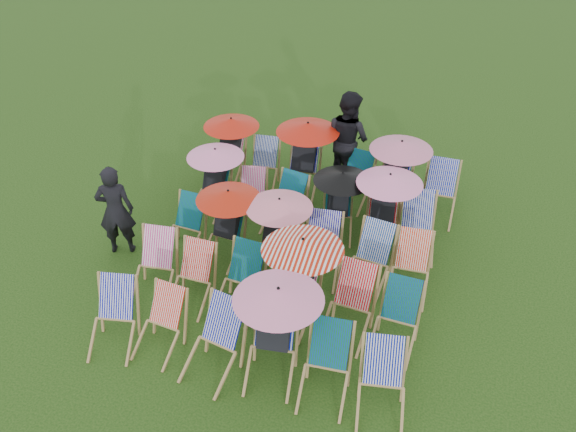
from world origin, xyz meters
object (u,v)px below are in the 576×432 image
(deckchair_0, at_px, (112,318))
(deckchair_29, at_px, (439,193))
(deckchair_5, at_px, (382,386))
(person_left, at_px, (115,210))
(person_rear, at_px, (348,139))

(deckchair_0, xyz_separation_m, deckchair_29, (4.02, 4.63, 0.02))
(deckchair_5, height_order, person_left, person_left)
(deckchair_0, distance_m, deckchair_29, 6.13)
(deckchair_5, height_order, deckchair_29, deckchair_29)
(deckchair_5, distance_m, person_rear, 5.56)
(deckchair_29, height_order, person_left, person_left)
(deckchair_0, xyz_separation_m, deckchair_5, (3.87, -0.01, 0.00))
(deckchair_5, bearing_deg, deckchair_29, 78.45)
(deckchair_29, xyz_separation_m, person_rear, (-1.88, 0.61, 0.48))
(deckchair_29, distance_m, person_left, 5.71)
(person_left, bearing_deg, deckchair_5, 135.82)
(deckchair_0, height_order, deckchair_5, deckchair_5)
(person_left, relative_size, person_rear, 0.86)
(deckchair_0, height_order, person_left, person_left)
(deckchair_0, height_order, person_rear, person_rear)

